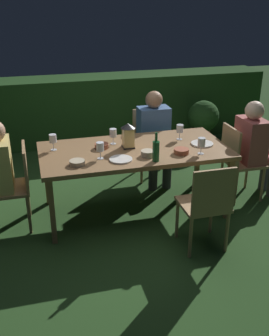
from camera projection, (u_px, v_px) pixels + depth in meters
The scene contains 23 objects.
ground_plane at pixel (134, 210), 4.50m from camera, with size 16.00×16.00×0.00m, color #26471E.
dining_table at pixel (134, 153), 4.22m from camera, with size 1.97×0.96×0.73m.
chair_head_far at pixel (238, 159), 4.59m from camera, with size 0.40×0.42×0.87m.
person_in_rust at pixel (255, 145), 4.58m from camera, with size 0.48×0.38×1.15m.
chair_side_left_b at pixel (207, 203), 3.64m from camera, with size 0.42×0.40×0.87m.
chair_side_right_b at pixel (150, 140), 5.18m from camera, with size 0.42×0.40×0.87m.
person_in_blue at pixel (155, 133), 4.94m from camera, with size 0.38×0.47×1.15m.
chair_head_near at pixel (16, 183), 4.01m from camera, with size 0.40×0.42×0.87m.
lantern_centerpiece at pixel (128, 134), 4.18m from camera, with size 0.15×0.15×0.27m.
green_bottle_on_table at pixel (156, 151), 3.86m from camera, with size 0.07×0.07×0.29m.
wine_glass_a at pixel (100, 147), 3.91m from camera, with size 0.08×0.08×0.17m.
wine_glass_b at pixel (113, 134), 4.29m from camera, with size 0.08×0.08×0.17m.
wine_glass_c at pixel (180, 129), 4.42m from camera, with size 0.08×0.08×0.17m.
wine_glass_d at pixel (201, 143), 4.03m from camera, with size 0.08×0.08×0.17m.
wine_glass_e at pixel (53, 139), 4.12m from camera, with size 0.08×0.08×0.17m.
plate_a at pixel (121, 159), 3.92m from camera, with size 0.23×0.23×0.01m, color silver.
plate_b at pixel (202, 144), 4.32m from camera, with size 0.24×0.24×0.01m, color silver.
bowl_olives at pixel (148, 153), 4.01m from camera, with size 0.14×0.14×0.06m.
bowl_bread at pixel (102, 146), 4.21m from camera, with size 0.14×0.14×0.05m.
bowl_salad at pixel (181, 151), 4.07m from camera, with size 0.15×0.15×0.05m.
bowl_dip at pixel (77, 162), 3.81m from camera, with size 0.15×0.15×0.04m.
hedge_backdrop at pixel (95, 109), 6.44m from camera, with size 5.55×0.62×1.03m, color #1E4219.
potted_plant_by_hedge at pixel (203, 119), 6.21m from camera, with size 0.48×0.48×0.71m.
Camera 1 is at (-1.02, -3.79, 2.25)m, focal length 43.00 mm.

